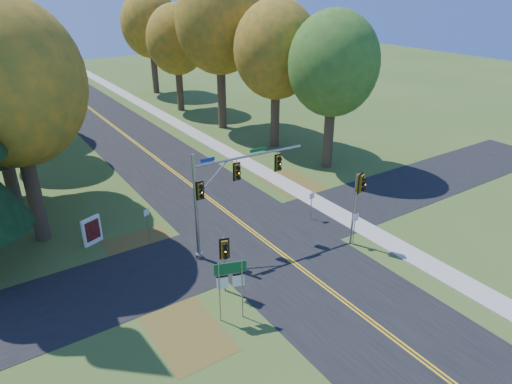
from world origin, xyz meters
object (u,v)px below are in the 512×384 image
east_signal_pole (359,191)px  info_kiosk (92,231)px  traffic_mast (224,187)px  route_sign_cluster (231,279)px

east_signal_pole → info_kiosk: east_signal_pole is taller
traffic_mast → east_signal_pole: size_ratio=1.50×
traffic_mast → east_signal_pole: traffic_mast is taller
traffic_mast → east_signal_pole: 7.71m
east_signal_pole → route_sign_cluster: size_ratio=1.46×
route_sign_cluster → info_kiosk: bearing=127.9°
east_signal_pole → route_sign_cluster: 9.79m
traffic_mast → info_kiosk: size_ratio=4.01×
route_sign_cluster → info_kiosk: route_sign_cluster is taller
traffic_mast → route_sign_cluster: bearing=-114.3°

